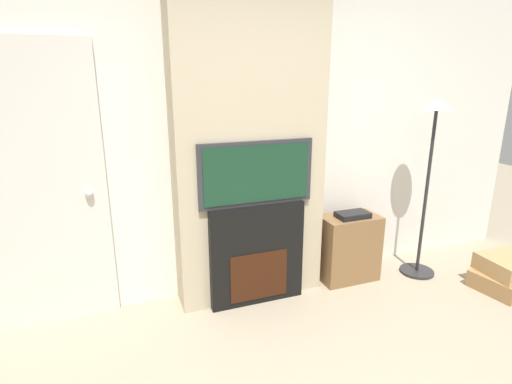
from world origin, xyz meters
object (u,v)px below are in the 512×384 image
fireplace (256,254)px  box_stack (507,274)px  television (256,173)px  floor_lamp (431,156)px  media_stand (348,247)px

fireplace → box_stack: (2.14, -0.62, -0.27)m
television → floor_lamp: 1.64m
fireplace → television: bearing=-90.0°
fireplace → box_stack: 2.24m
television → media_stand: 1.23m
television → media_stand: (0.93, 0.06, -0.79)m
television → floor_lamp: (1.63, -0.09, 0.04)m
media_stand → floor_lamp: bearing=-11.9°
floor_lamp → fireplace: bearing=176.9°
box_stack → media_stand: (-1.20, 0.68, 0.16)m
fireplace → box_stack: size_ratio=1.63×
floor_lamp → box_stack: 1.23m
fireplace → floor_lamp: size_ratio=0.52×
fireplace → television: size_ratio=0.92×
television → media_stand: size_ratio=1.40×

